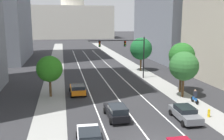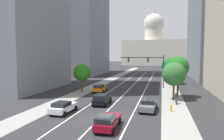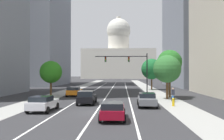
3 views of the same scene
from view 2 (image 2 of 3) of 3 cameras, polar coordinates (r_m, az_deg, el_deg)
ground_plane at (r=62.62m, az=7.68°, el=-2.54°), size 400.00×400.00×0.00m
sidewalk_left at (r=59.26m, az=-1.00°, el=-2.87°), size 3.41×130.00×0.01m
sidewalk_right at (r=57.32m, az=15.55°, el=-3.24°), size 3.41×130.00×0.01m
lane_stripe_left at (r=48.44m, az=1.76°, el=-4.39°), size 0.16×90.00×0.01m
lane_stripe_center at (r=47.86m, az=5.72°, el=-4.51°), size 0.16×90.00×0.01m
lane_stripe_right at (r=47.50m, az=9.75°, el=-4.61°), size 0.16×90.00×0.01m
office_tower_far_left at (r=83.25m, az=-10.16°, el=18.25°), size 20.74×26.14×55.30m
capitol_building at (r=161.02m, az=11.58°, el=6.20°), size 46.07×22.76×40.58m
car_black at (r=29.68m, az=-2.86°, el=-8.14°), size 2.09×4.63×1.58m
car_gray at (r=26.89m, az=10.11°, el=-9.59°), size 2.14×4.60×1.45m
car_crimson at (r=20.15m, az=-1.30°, el=-14.21°), size 1.97×4.48×1.42m
car_orange at (r=39.83m, az=-3.44°, el=-5.09°), size 2.20×4.18×1.48m
car_white at (r=26.10m, az=-13.56°, el=-10.06°), size 2.18×4.34×1.44m
traffic_signal_mast at (r=45.90m, az=10.46°, el=1.67°), size 9.81×0.39×7.27m
fire_hydrant at (r=27.24m, az=16.26°, el=-10.16°), size 0.26×0.35×0.91m
cyclist at (r=31.61m, az=17.56°, el=-7.51°), size 0.37×1.70×1.72m
street_tree_near_left at (r=40.49m, az=-8.42°, el=-0.75°), size 3.44×3.44×5.48m
street_tree_near_right at (r=33.97m, az=17.01°, el=-1.10°), size 3.81×3.81×6.06m
street_tree_far_right at (r=36.29m, az=18.09°, el=0.82°), size 3.61×3.61×7.01m
street_tree_mid_right at (r=52.81m, az=16.06°, el=0.99°), size 4.44×4.44×6.69m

